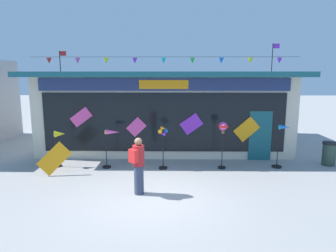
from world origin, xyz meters
The scene contains 10 objects.
ground_plane centered at (0.00, 0.00, 0.00)m, with size 80.00×80.00×0.00m, color #9E9B99.
kite_shop_building centered at (0.29, 6.74, 1.80)m, with size 11.19×6.95×4.89m.
wind_spinner_far_left centered at (-3.63, 2.84, 0.94)m, with size 0.58×0.35×1.37m.
wind_spinner_left centered at (-1.64, 2.69, 1.05)m, with size 0.68×0.32×1.46m.
wind_spinner_center_left centered at (0.30, 2.58, 1.02)m, with size 0.36×0.31×1.61m.
wind_spinner_center_right centered at (2.47, 2.68, 1.39)m, with size 0.32×0.32×1.75m.
wind_spinner_right centered at (4.67, 2.83, 1.01)m, with size 0.57×0.36×1.64m.
person_near_camera centered at (-0.35, 0.22, 0.89)m, with size 0.45×0.47×1.68m.
trash_bin centered at (6.64, 3.16, 0.46)m, with size 0.52×0.52×0.90m.
display_kite_on_ground centered at (-3.44, 1.86, 0.58)m, with size 0.60×0.03×1.08m, color orange.
Camera 1 is at (0.63, -8.16, 3.50)m, focal length 32.34 mm.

